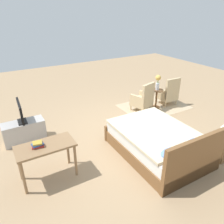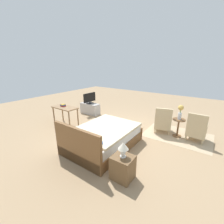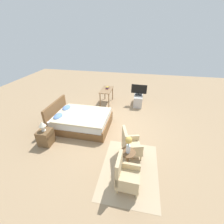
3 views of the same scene
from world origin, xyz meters
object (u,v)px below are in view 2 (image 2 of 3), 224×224
at_px(side_table, 178,126).
at_px(tv_stand, 90,109).
at_px(vanity_desk, 65,110).
at_px(flower_vase, 180,111).
at_px(table_lamp, 123,148).
at_px(tv_flatscreen, 90,98).
at_px(armchair_by_window_right, 163,122).
at_px(bed, 103,138).
at_px(book_stack, 63,105).
at_px(nightstand, 123,167).
at_px(armchair_by_window_left, 196,129).

height_order(side_table, tv_stand, side_table).
bearing_deg(tv_stand, vanity_desk, 95.27).
height_order(flower_vase, table_lamp, flower_vase).
bearing_deg(tv_flatscreen, vanity_desk, 95.35).
relative_size(armchair_by_window_right, side_table, 1.50).
height_order(table_lamp, vanity_desk, table_lamp).
relative_size(bed, tv_stand, 2.20).
height_order(armchair_by_window_right, vanity_desk, armchair_by_window_right).
height_order(flower_vase, book_stack, flower_vase).
xyz_separation_m(table_lamp, vanity_desk, (3.40, -1.25, -0.12)).
distance_m(side_table, nightstand, 2.76).
xyz_separation_m(bed, flower_vase, (-1.63, -1.97, 0.61)).
bearing_deg(armchair_by_window_left, tv_stand, -1.01).
xyz_separation_m(armchair_by_window_right, side_table, (-0.52, 0.02, 0.00)).
height_order(tv_flatscreen, vanity_desk, tv_flatscreen).
relative_size(armchair_by_window_right, flower_vase, 1.93).
bearing_deg(book_stack, side_table, -160.25).
bearing_deg(bed, armchair_by_window_left, -137.46).
bearing_deg(tv_stand, nightstand, 141.59).
height_order(flower_vase, vanity_desk, flower_vase).
height_order(armchair_by_window_right, flower_vase, flower_vase).
xyz_separation_m(bed, nightstand, (-1.13, 0.74, -0.04)).
distance_m(armchair_by_window_left, nightstand, 2.92).
distance_m(armchair_by_window_left, side_table, 0.53).
bearing_deg(flower_vase, bed, 50.30).
xyz_separation_m(armchair_by_window_right, vanity_desk, (3.39, 1.49, 0.24)).
height_order(flower_vase, tv_flatscreen, flower_vase).
xyz_separation_m(armchair_by_window_right, nightstand, (-0.01, 2.73, -0.12)).
xyz_separation_m(armchair_by_window_right, flower_vase, (-0.52, 0.02, 0.52)).
distance_m(side_table, vanity_desk, 4.18).
bearing_deg(tv_flatscreen, flower_vase, 178.57).
bearing_deg(side_table, flower_vase, 153.43).
relative_size(armchair_by_window_left, tv_stand, 0.96).
distance_m(armchair_by_window_right, nightstand, 2.74).
xyz_separation_m(flower_vase, book_stack, (4.02, 1.45, -0.13)).
relative_size(side_table, tv_flatscreen, 0.83).
xyz_separation_m(armchair_by_window_left, flower_vase, (0.53, 0.02, 0.52)).
distance_m(side_table, tv_flatscreen, 4.07).
bearing_deg(armchair_by_window_right, tv_flatscreen, -1.27).
relative_size(tv_flatscreen, vanity_desk, 0.71).
height_order(side_table, nightstand, side_table).
bearing_deg(flower_vase, vanity_desk, 20.53).
height_order(bed, side_table, bed).
bearing_deg(tv_flatscreen, tv_stand, 176.86).
height_order(bed, armchair_by_window_left, bed).
distance_m(nightstand, vanity_desk, 3.64).
bearing_deg(tv_flatscreen, side_table, 178.57).
relative_size(bed, book_stack, 9.51).
relative_size(bed, armchair_by_window_right, 2.30).
bearing_deg(tv_flatscreen, armchair_by_window_left, 178.99).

